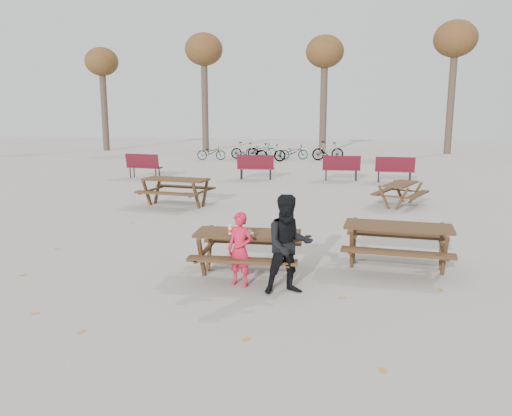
# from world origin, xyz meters

# --- Properties ---
(ground) EXTENTS (80.00, 80.00, 0.00)m
(ground) POSITION_xyz_m (0.00, 0.00, 0.00)
(ground) COLOR gray
(ground) RESTS_ON ground
(main_picnic_table) EXTENTS (1.80, 1.45, 0.78)m
(main_picnic_table) POSITION_xyz_m (0.00, 0.00, 0.59)
(main_picnic_table) COLOR #341F13
(main_picnic_table) RESTS_ON ground
(food_tray) EXTENTS (0.18, 0.11, 0.03)m
(food_tray) POSITION_xyz_m (0.03, -0.19, 0.79)
(food_tray) COLOR white
(food_tray) RESTS_ON main_picnic_table
(bread_roll) EXTENTS (0.14, 0.06, 0.05)m
(bread_roll) POSITION_xyz_m (0.03, -0.19, 0.83)
(bread_roll) COLOR tan
(bread_roll) RESTS_ON food_tray
(soda_bottle) EXTENTS (0.07, 0.07, 0.17)m
(soda_bottle) POSITION_xyz_m (-0.27, -0.18, 0.85)
(soda_bottle) COLOR silver
(soda_bottle) RESTS_ON main_picnic_table
(child) EXTENTS (0.53, 0.44, 1.23)m
(child) POSITION_xyz_m (-0.04, -0.54, 0.61)
(child) COLOR red
(child) RESTS_ON ground
(adult) EXTENTS (0.92, 0.81, 1.58)m
(adult) POSITION_xyz_m (0.76, -0.77, 0.79)
(adult) COLOR black
(adult) RESTS_ON ground
(picnic_table_east) EXTENTS (2.06, 1.74, 0.81)m
(picnic_table_east) POSITION_xyz_m (2.62, 0.75, 0.41)
(picnic_table_east) COLOR #341F13
(picnic_table_east) RESTS_ON ground
(picnic_table_north) EXTENTS (2.16, 1.86, 0.83)m
(picnic_table_north) POSITION_xyz_m (-3.12, 5.97, 0.41)
(picnic_table_north) COLOR #341F13
(picnic_table_north) RESTS_ON ground
(picnic_table_far) EXTENTS (1.84, 1.99, 0.68)m
(picnic_table_far) POSITION_xyz_m (3.52, 6.93, 0.34)
(picnic_table_far) COLOR #341F13
(picnic_table_far) RESTS_ON ground
(park_bench_row) EXTENTS (11.82, 1.02, 1.03)m
(park_bench_row) POSITION_xyz_m (-0.49, 11.92, 0.52)
(park_bench_row) COLOR maroon
(park_bench_row) RESTS_ON ground
(bicycle_row) EXTENTS (8.31, 2.47, 1.07)m
(bicycle_row) POSITION_xyz_m (-1.89, 20.15, 0.47)
(bicycle_row) COLOR black
(bicycle_row) RESTS_ON ground
(tree_row) EXTENTS (32.17, 3.52, 8.26)m
(tree_row) POSITION_xyz_m (0.90, 25.15, 6.19)
(tree_row) COLOR #382B21
(tree_row) RESTS_ON ground
(fallen_leaves) EXTENTS (11.00, 11.00, 0.01)m
(fallen_leaves) POSITION_xyz_m (0.50, 2.50, 0.00)
(fallen_leaves) COLOR #BE7D2D
(fallen_leaves) RESTS_ON ground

